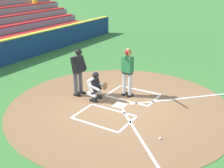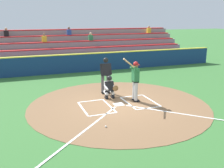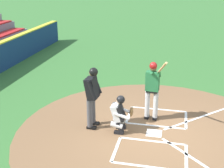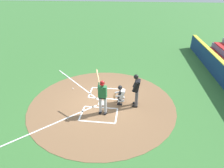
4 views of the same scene
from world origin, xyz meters
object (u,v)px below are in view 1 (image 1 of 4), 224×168
(catcher, at_px, (96,86))
(plate_umpire, at_px, (78,69))
(baseball, at_px, (160,138))
(batter, at_px, (128,69))

(catcher, xyz_separation_m, plate_umpire, (-0.09, -0.84, 0.49))
(catcher, height_order, plate_umpire, plate_umpire)
(plate_umpire, relative_size, baseball, 25.20)
(plate_umpire, xyz_separation_m, baseball, (1.35, 3.93, -1.04))
(batter, bearing_deg, plate_umpire, -62.37)
(catcher, bearing_deg, plate_umpire, -95.85)
(catcher, bearing_deg, baseball, 67.82)
(batter, relative_size, catcher, 1.88)
(batter, bearing_deg, baseball, 45.83)
(batter, relative_size, plate_umpire, 1.14)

